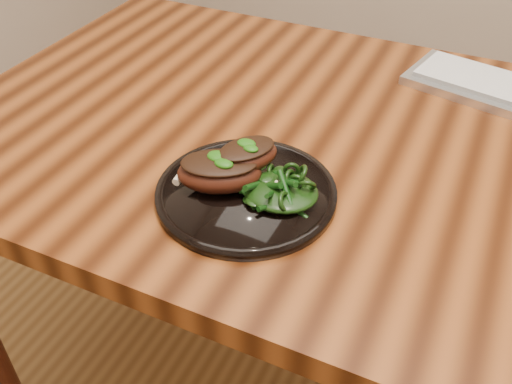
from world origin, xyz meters
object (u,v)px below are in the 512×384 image
Objects in this scene: lamb_chop_front at (219,171)px; desk at (422,204)px; plate at (246,193)px; greens_heap at (281,187)px.

desk is at bearing 38.45° from lamb_chop_front.
lamb_chop_front is at bearing -166.14° from plate.
desk is 0.35m from lamb_chop_front.
lamb_chop_front reaches higher than plate.
greens_heap is at bearing -131.79° from desk.
plate is at bearing -138.46° from desk.
greens_heap reaches higher than plate.
plate is at bearing 13.86° from lamb_chop_front.
desk is at bearing 41.54° from plate.
lamb_chop_front reaches higher than desk.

